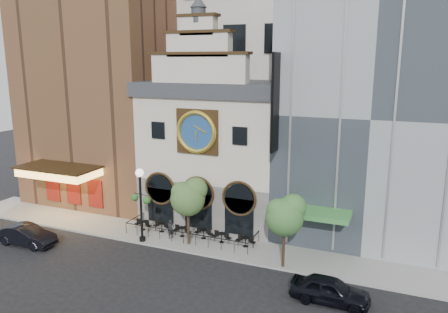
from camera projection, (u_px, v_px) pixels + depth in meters
ground at (176, 251)px, 32.92m from camera, size 120.00×120.00×0.00m
sidewalk at (191, 238)px, 35.16m from camera, size 44.00×5.00×0.15m
clock_building at (217, 146)px, 38.53m from camera, size 12.60×8.78×18.65m
theater_building at (107, 75)px, 44.05m from camera, size 14.00×15.60×25.00m
retail_building at (377, 111)px, 34.86m from camera, size 14.00×14.40×20.00m
office_tower at (262, 4)px, 46.63m from camera, size 20.00×16.00×40.00m
cafe_railing at (191, 232)px, 35.04m from camera, size 10.60×2.60×0.90m
bistro_0 at (143, 225)px, 36.58m from camera, size 1.58×0.68×0.90m
bistro_1 at (162, 226)px, 36.19m from camera, size 1.58×0.68×0.90m
bistro_2 at (182, 231)px, 35.23m from camera, size 1.58×0.68×0.90m
bistro_3 at (204, 233)px, 34.82m from camera, size 1.58×0.68×0.90m
bistro_4 at (222, 237)px, 34.05m from camera, size 1.58×0.68×0.90m
bistro_5 at (245, 241)px, 33.29m from camera, size 1.58×0.68×0.90m
car_right at (330, 290)px, 25.81m from camera, size 4.72×1.99×1.59m
car_left at (26, 235)px, 33.90m from camera, size 4.84×1.78×1.58m
pedestrian at (171, 229)px, 34.80m from camera, size 0.60×0.67×1.53m
lamppost at (141, 197)px, 33.67m from camera, size 1.85×0.85×5.88m
tree_left at (189, 196)px, 33.08m from camera, size 2.75×2.65×5.30m
tree_right at (285, 214)px, 29.37m from camera, size 2.70×2.60×5.19m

